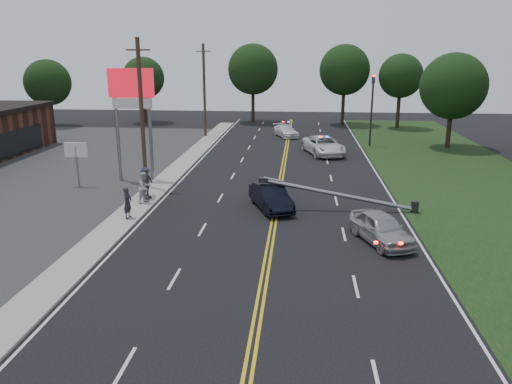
# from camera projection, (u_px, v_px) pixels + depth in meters

# --- Properties ---
(ground) EXTENTS (120.00, 120.00, 0.00)m
(ground) POSITION_uv_depth(u_px,v_px,m) (267.00, 263.00, 22.18)
(ground) COLOR black
(ground) RESTS_ON ground
(sidewalk) EXTENTS (1.80, 70.00, 0.12)m
(sidewalk) POSITION_uv_depth(u_px,v_px,m) (149.00, 195.00, 32.48)
(sidewalk) COLOR #9D988E
(sidewalk) RESTS_ON ground
(grass_verge) EXTENTS (12.00, 80.00, 0.01)m
(grass_verge) POSITION_uv_depth(u_px,v_px,m) (497.00, 205.00, 30.60)
(grass_verge) COLOR black
(grass_verge) RESTS_ON ground
(centerline_yellow) EXTENTS (0.36, 80.00, 0.00)m
(centerline_yellow) POSITION_uv_depth(u_px,v_px,m) (278.00, 199.00, 31.77)
(centerline_yellow) COLOR gold
(centerline_yellow) RESTS_ON ground
(pylon_sign) EXTENTS (3.20, 0.35, 8.00)m
(pylon_sign) POSITION_uv_depth(u_px,v_px,m) (132.00, 98.00, 34.91)
(pylon_sign) COLOR gray
(pylon_sign) RESTS_ON ground
(small_sign) EXTENTS (1.60, 0.14, 3.10)m
(small_sign) POSITION_uv_depth(u_px,v_px,m) (76.00, 154.00, 34.27)
(small_sign) COLOR gray
(small_sign) RESTS_ON ground
(traffic_signal) EXTENTS (0.28, 0.41, 7.05)m
(traffic_signal) POSITION_uv_depth(u_px,v_px,m) (372.00, 104.00, 49.11)
(traffic_signal) COLOR #2D2D30
(traffic_signal) RESTS_ON ground
(fallen_streetlight) EXTENTS (9.36, 0.44, 1.91)m
(fallen_streetlight) POSITION_uv_depth(u_px,v_px,m) (347.00, 196.00, 29.24)
(fallen_streetlight) COLOR #2D2D30
(fallen_streetlight) RESTS_ON ground
(utility_pole_mid) EXTENTS (1.60, 0.28, 10.00)m
(utility_pole_mid) POSITION_uv_depth(u_px,v_px,m) (142.00, 114.00, 33.12)
(utility_pole_mid) COLOR #382619
(utility_pole_mid) RESTS_ON ground
(utility_pole_far) EXTENTS (1.60, 0.28, 10.00)m
(utility_pole_far) POSITION_uv_depth(u_px,v_px,m) (204.00, 91.00, 54.23)
(utility_pole_far) COLOR #382619
(utility_pole_far) RESTS_ON ground
(tree_4) EXTENTS (5.70, 5.70, 8.32)m
(tree_4) POSITION_uv_depth(u_px,v_px,m) (48.00, 83.00, 62.33)
(tree_4) COLOR black
(tree_4) RESTS_ON ground
(tree_5) EXTENTS (5.44, 5.44, 8.60)m
(tree_5) POSITION_uv_depth(u_px,v_px,m) (143.00, 78.00, 65.40)
(tree_5) COLOR black
(tree_5) RESTS_ON ground
(tree_6) EXTENTS (6.61, 6.61, 10.27)m
(tree_6) POSITION_uv_depth(u_px,v_px,m) (253.00, 69.00, 65.66)
(tree_6) COLOR black
(tree_6) RESTS_ON ground
(tree_7) EXTENTS (6.39, 6.39, 10.15)m
(tree_7) POSITION_uv_depth(u_px,v_px,m) (345.00, 70.00, 63.39)
(tree_7) COLOR black
(tree_7) RESTS_ON ground
(tree_8) EXTENTS (5.33, 5.33, 9.01)m
(tree_8) POSITION_uv_depth(u_px,v_px,m) (401.00, 76.00, 60.51)
(tree_8) COLOR black
(tree_8) RESTS_ON ground
(tree_9) EXTENTS (6.28, 6.28, 9.11)m
(tree_9) POSITION_uv_depth(u_px,v_px,m) (453.00, 86.00, 47.56)
(tree_9) COLOR black
(tree_9) RESTS_ON ground
(crashed_sedan) EXTENTS (3.09, 4.76, 1.48)m
(crashed_sedan) POSITION_uv_depth(u_px,v_px,m) (271.00, 197.00, 29.67)
(crashed_sedan) COLOR black
(crashed_sedan) RESTS_ON ground
(waiting_sedan) EXTENTS (3.18, 4.70, 1.49)m
(waiting_sedan) POSITION_uv_depth(u_px,v_px,m) (381.00, 228.00, 24.40)
(waiting_sedan) COLOR #A4A7AC
(waiting_sedan) RESTS_ON ground
(emergency_a) EXTENTS (4.29, 6.45, 1.65)m
(emergency_a) POSITION_uv_depth(u_px,v_px,m) (324.00, 146.00, 45.76)
(emergency_a) COLOR silver
(emergency_a) RESTS_ON ground
(emergency_b) EXTENTS (3.36, 4.76, 1.28)m
(emergency_b) POSITION_uv_depth(u_px,v_px,m) (286.00, 131.00, 55.60)
(emergency_b) COLOR white
(emergency_b) RESTS_ON ground
(bystander_a) EXTENTS (0.51, 0.70, 1.76)m
(bystander_a) POSITION_uv_depth(u_px,v_px,m) (128.00, 203.00, 27.63)
(bystander_a) COLOR #25252C
(bystander_a) RESTS_ON sidewalk
(bystander_b) EXTENTS (1.08, 1.17, 1.93)m
(bystander_b) POSITION_uv_depth(u_px,v_px,m) (145.00, 187.00, 30.47)
(bystander_b) COLOR #AFAEB3
(bystander_b) RESTS_ON sidewalk
(bystander_c) EXTENTS (1.06, 1.35, 1.84)m
(bystander_c) POSITION_uv_depth(u_px,v_px,m) (146.00, 182.00, 32.04)
(bystander_c) COLOR #192040
(bystander_c) RESTS_ON sidewalk
(bystander_d) EXTENTS (0.83, 1.24, 1.96)m
(bystander_d) POSITION_uv_depth(u_px,v_px,m) (146.00, 184.00, 31.24)
(bystander_d) COLOR #63554F
(bystander_d) RESTS_ON sidewalk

